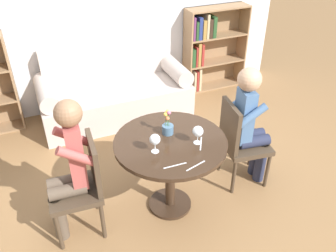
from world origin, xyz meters
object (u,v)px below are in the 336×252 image
(chair_left, at_px, (82,184))
(person_right, at_px, (250,123))
(couch, at_px, (115,94))
(wine_glass_left, at_px, (155,140))
(flower_vase, at_px, (168,127))
(person_left, at_px, (68,168))
(bookshelf_right, at_px, (207,48))
(wine_glass_right, at_px, (198,132))
(chair_right, at_px, (239,140))

(chair_left, xyz_separation_m, person_right, (1.61, -0.01, 0.19))
(couch, height_order, wine_glass_left, couch)
(chair_left, height_order, flower_vase, flower_vase)
(couch, relative_size, wine_glass_left, 11.49)
(person_left, bearing_deg, wine_glass_left, 80.80)
(bookshelf_right, distance_m, wine_glass_right, 2.55)
(couch, xyz_separation_m, chair_right, (0.76, -1.73, 0.18))
(person_left, bearing_deg, couch, 157.74)
(chair_left, bearing_deg, couch, 160.19)
(chair_right, bearing_deg, person_left, 98.63)
(bookshelf_right, distance_m, person_right, 2.12)
(person_right, distance_m, flower_vase, 0.84)
(chair_right, height_order, person_left, person_left)
(chair_right, bearing_deg, person_right, -95.84)
(bookshelf_right, distance_m, chair_right, 2.13)
(wine_glass_right, height_order, flower_vase, flower_vase)
(bookshelf_right, height_order, person_right, person_right)
(person_left, height_order, wine_glass_left, person_left)
(wine_glass_left, bearing_deg, person_left, 167.02)
(couch, bearing_deg, bookshelf_right, 10.15)
(person_left, height_order, wine_glass_right, person_left)
(bookshelf_right, relative_size, wine_glass_left, 7.30)
(flower_vase, bearing_deg, wine_glass_left, -134.48)
(person_right, bearing_deg, person_left, 97.89)
(flower_vase, bearing_deg, person_right, -4.20)
(couch, distance_m, flower_vase, 1.77)
(couch, bearing_deg, person_left, -116.04)
(bookshelf_right, bearing_deg, couch, -169.85)
(chair_left, relative_size, chair_right, 1.00)
(chair_left, height_order, person_right, person_right)
(couch, distance_m, chair_right, 1.90)
(wine_glass_left, distance_m, wine_glass_right, 0.37)
(person_left, bearing_deg, bookshelf_right, 134.36)
(couch, distance_m, wine_glass_right, 2.01)
(couch, bearing_deg, flower_vase, -89.17)
(person_right, bearing_deg, couch, 34.27)
(bookshelf_right, distance_m, wine_glass_left, 2.74)
(wine_glass_left, xyz_separation_m, flower_vase, (0.20, 0.20, -0.05))
(person_right, height_order, flower_vase, person_right)
(wine_glass_left, bearing_deg, wine_glass_right, -4.27)
(couch, distance_m, wine_glass_left, 1.98)
(chair_left, distance_m, chair_right, 1.53)
(couch, relative_size, bookshelf_right, 1.57)
(bookshelf_right, height_order, flower_vase, bookshelf_right)
(chair_right, distance_m, person_left, 1.62)
(bookshelf_right, height_order, chair_right, bookshelf_right)
(couch, relative_size, person_right, 1.51)
(couch, height_order, chair_left, couch)
(chair_right, distance_m, flower_vase, 0.81)
(chair_right, height_order, person_right, person_right)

